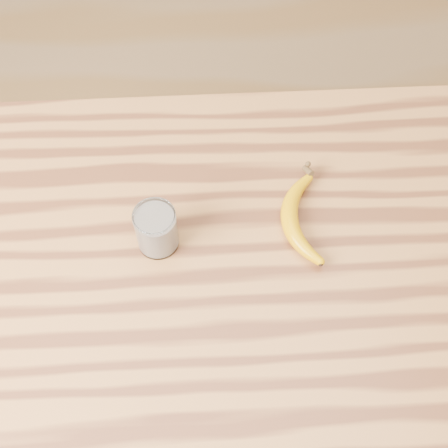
{
  "coord_description": "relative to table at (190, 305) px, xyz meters",
  "views": [
    {
      "loc": [
        0.04,
        -0.46,
        1.85
      ],
      "look_at": [
        0.07,
        0.08,
        0.93
      ],
      "focal_mm": 50.0,
      "sensor_mm": 36.0,
      "label": 1
    }
  ],
  "objects": [
    {
      "name": "table",
      "position": [
        0.0,
        0.0,
        0.0
      ],
      "size": [
        1.2,
        0.8,
        0.9
      ],
      "color": "#99622F",
      "rests_on": "ground"
    },
    {
      "name": "smoothie_glass",
      "position": [
        -0.05,
        0.07,
        0.17
      ],
      "size": [
        0.07,
        0.07,
        0.09
      ],
      "color": "white",
      "rests_on": "table"
    },
    {
      "name": "banana",
      "position": [
        0.18,
        0.09,
        0.15
      ],
      "size": [
        0.09,
        0.25,
        0.03
      ],
      "primitive_type": null,
      "rotation": [
        0.0,
        0.0,
        -0.01
      ],
      "color": "#C48900",
      "rests_on": "table"
    },
    {
      "name": "room",
      "position": [
        0.0,
        0.0,
        0.58
      ],
      "size": [
        4.04,
        4.04,
        2.7
      ],
      "color": "brown",
      "rests_on": "ground"
    }
  ]
}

